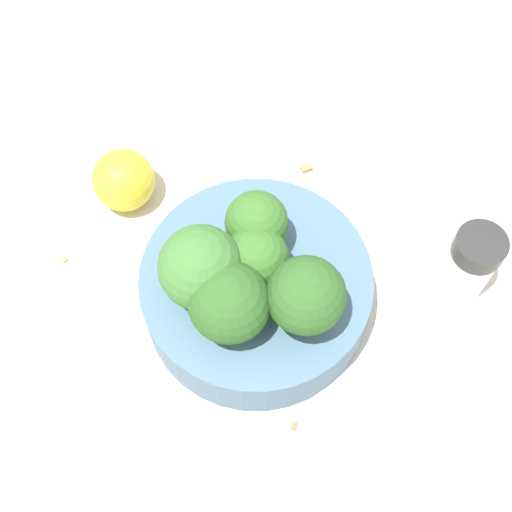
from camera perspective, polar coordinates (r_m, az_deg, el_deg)
The scene contains 14 objects.
ground_plane at distance 0.55m, azimuth 0.00°, elevation -3.88°, with size 3.00×3.00×0.00m, color beige.
bowl at distance 0.53m, azimuth 0.00°, elevation -2.83°, with size 0.17×0.17×0.05m, color slate.
broccoli_floret_0 at distance 0.49m, azimuth 0.04°, elevation 2.67°, with size 0.04×0.04×0.05m.
broccoli_floret_1 at distance 0.46m, azimuth -2.13°, elevation -3.79°, with size 0.06×0.06×0.06m.
broccoli_floret_2 at distance 0.48m, azimuth 0.03°, elevation -0.38°, with size 0.05×0.05×0.05m.
broccoli_floret_3 at distance 0.46m, azimuth 4.02°, elevation -3.23°, with size 0.05×0.05×0.06m.
broccoli_floret_4 at distance 0.47m, azimuth -4.48°, elevation -0.77°, with size 0.06×0.06×0.06m.
pepper_shaker at distance 0.55m, azimuth 16.69°, elevation -0.68°, with size 0.04×0.04×0.07m.
lemon_wedge at distance 0.59m, azimuth -10.56°, elevation 5.98°, with size 0.05×0.05×0.05m, color yellow.
almond_crumb_0 at distance 0.61m, azimuth -11.64°, elevation 5.14°, with size 0.01×0.01×0.01m, color #AD7F4C.
almond_crumb_1 at distance 0.61m, azimuth 4.06°, elevation 7.14°, with size 0.01×0.01×0.01m, color #AD7F4C.
almond_crumb_2 at distance 0.59m, azimuth -15.12°, elevation -0.21°, with size 0.01×0.00×0.01m, color #AD7F4C.
almond_crumb_3 at distance 0.59m, azimuth 5.29°, elevation 4.12°, with size 0.01×0.01×0.01m, color olive.
almond_crumb_4 at distance 0.52m, azimuth 3.33°, elevation -13.31°, with size 0.01×0.00×0.01m, color olive.
Camera 1 is at (0.21, -0.06, 0.51)m, focal length 50.00 mm.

